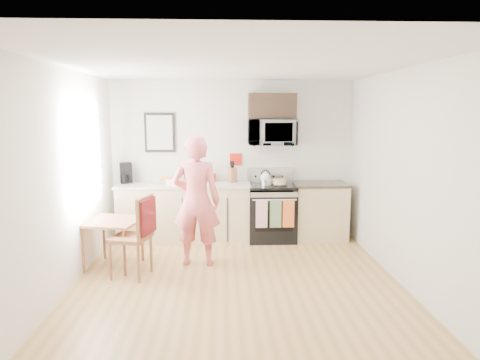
{
  "coord_description": "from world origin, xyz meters",
  "views": [
    {
      "loc": [
        -0.18,
        -4.83,
        2.08
      ],
      "look_at": [
        0.07,
        1.0,
        1.15
      ],
      "focal_mm": 32.0,
      "sensor_mm": 36.0,
      "label": 1
    }
  ],
  "objects_px": {
    "range": "(272,214)",
    "microwave": "(272,132)",
    "dining_table": "(113,226)",
    "chair": "(141,225)",
    "person": "(196,201)",
    "cake": "(279,182)"
  },
  "relations": [
    {
      "from": "dining_table",
      "to": "chair",
      "type": "distance_m",
      "value": 0.6
    },
    {
      "from": "range",
      "to": "chair",
      "type": "height_order",
      "value": "range"
    },
    {
      "from": "dining_table",
      "to": "range",
      "type": "bearing_deg",
      "value": 27.42
    },
    {
      "from": "range",
      "to": "microwave",
      "type": "distance_m",
      "value": 1.33
    },
    {
      "from": "chair",
      "to": "cake",
      "type": "height_order",
      "value": "chair"
    },
    {
      "from": "person",
      "to": "cake",
      "type": "distance_m",
      "value": 1.64
    },
    {
      "from": "microwave",
      "to": "person",
      "type": "xyz_separation_m",
      "value": [
        -1.16,
        -1.22,
        -0.87
      ]
    },
    {
      "from": "person",
      "to": "dining_table",
      "type": "xyz_separation_m",
      "value": [
        -1.12,
        -0.07,
        -0.32
      ]
    },
    {
      "from": "range",
      "to": "chair",
      "type": "xyz_separation_m",
      "value": [
        -1.83,
        -1.56,
        0.24
      ]
    },
    {
      "from": "person",
      "to": "chair",
      "type": "distance_m",
      "value": 0.83
    },
    {
      "from": "range",
      "to": "microwave",
      "type": "relative_size",
      "value": 1.53
    },
    {
      "from": "microwave",
      "to": "chair",
      "type": "relative_size",
      "value": 0.72
    },
    {
      "from": "person",
      "to": "chair",
      "type": "xyz_separation_m",
      "value": [
        -0.67,
        -0.45,
        -0.22
      ]
    },
    {
      "from": "dining_table",
      "to": "chair",
      "type": "height_order",
      "value": "chair"
    },
    {
      "from": "person",
      "to": "cake",
      "type": "relative_size",
      "value": 6.6
    },
    {
      "from": "range",
      "to": "dining_table",
      "type": "xyz_separation_m",
      "value": [
        -2.28,
        -1.18,
        0.14
      ]
    },
    {
      "from": "range",
      "to": "cake",
      "type": "height_order",
      "value": "range"
    },
    {
      "from": "cake",
      "to": "range",
      "type": "bearing_deg",
      "value": 147.11
    },
    {
      "from": "range",
      "to": "microwave",
      "type": "xyz_separation_m",
      "value": [
        -0.0,
        0.1,
        1.32
      ]
    },
    {
      "from": "range",
      "to": "person",
      "type": "xyz_separation_m",
      "value": [
        -1.16,
        -1.11,
        0.46
      ]
    },
    {
      "from": "range",
      "to": "dining_table",
      "type": "bearing_deg",
      "value": -152.58
    },
    {
      "from": "range",
      "to": "dining_table",
      "type": "relative_size",
      "value": 1.61
    }
  ]
}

